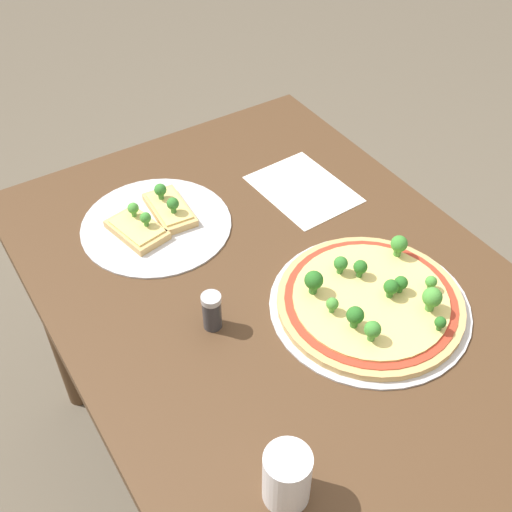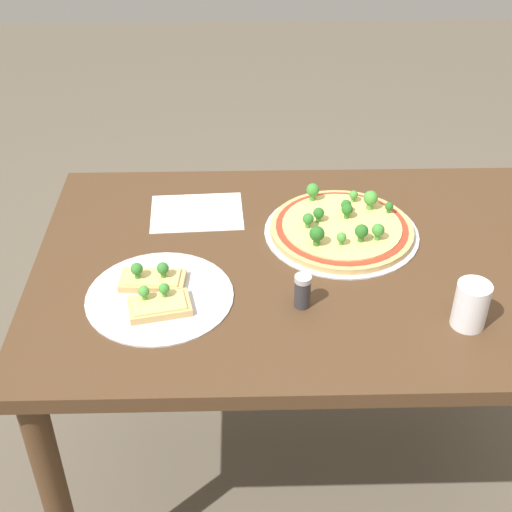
# 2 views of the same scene
# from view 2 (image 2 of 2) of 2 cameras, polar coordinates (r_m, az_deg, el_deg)

# --- Properties ---
(ground_plane) EXTENTS (8.00, 8.00, 0.00)m
(ground_plane) POSITION_cam_2_polar(r_m,az_deg,el_deg) (2.15, 3.12, -16.54)
(ground_plane) COLOR brown
(dining_table) EXTENTS (1.23, 0.83, 0.75)m
(dining_table) POSITION_cam_2_polar(r_m,az_deg,el_deg) (1.68, 3.83, -3.02)
(dining_table) COLOR #4C331E
(dining_table) RESTS_ON ground_plane
(pizza_tray_whole) EXTENTS (0.37, 0.37, 0.07)m
(pizza_tray_whole) POSITION_cam_2_polar(r_m,az_deg,el_deg) (1.71, 6.87, 2.26)
(pizza_tray_whole) COLOR silver
(pizza_tray_whole) RESTS_ON dining_table
(pizza_tray_slice) EXTENTS (0.31, 0.31, 0.06)m
(pizza_tray_slice) POSITION_cam_2_polar(r_m,az_deg,el_deg) (1.52, -7.90, -2.97)
(pizza_tray_slice) COLOR silver
(pizza_tray_slice) RESTS_ON dining_table
(drinking_cup) EXTENTS (0.07, 0.07, 0.10)m
(drinking_cup) POSITION_cam_2_polar(r_m,az_deg,el_deg) (1.48, 16.82, -3.78)
(drinking_cup) COLOR white
(drinking_cup) RESTS_ON dining_table
(condiment_shaker) EXTENTS (0.04, 0.04, 0.08)m
(condiment_shaker) POSITION_cam_2_polar(r_m,az_deg,el_deg) (1.47, 3.74, -2.80)
(condiment_shaker) COLOR #333338
(condiment_shaker) RESTS_ON dining_table
(paper_menu) EXTENTS (0.24, 0.18, 0.00)m
(paper_menu) POSITION_cam_2_polar(r_m,az_deg,el_deg) (1.79, -4.76, 3.50)
(paper_menu) COLOR white
(paper_menu) RESTS_ON dining_table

